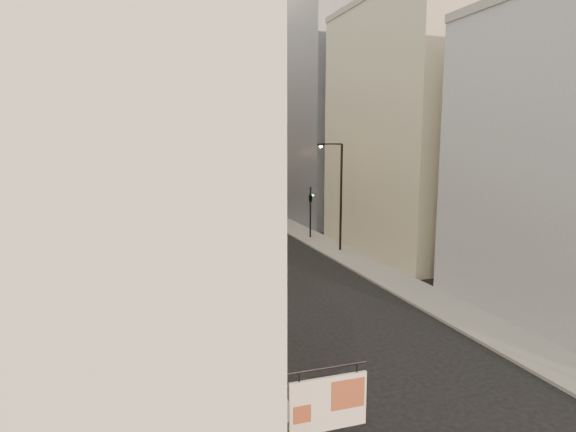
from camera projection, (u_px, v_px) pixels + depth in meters
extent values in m
cube|color=gray|center=(161.00, 218.00, 58.71)|extent=(3.00, 140.00, 0.15)
cube|color=gray|center=(263.00, 213.00, 62.76)|extent=(3.00, 140.00, 0.15)
cube|color=#562E1C|center=(102.00, 393.00, 13.86)|extent=(6.00, 16.00, 4.00)
cube|color=silver|center=(89.00, 186.00, 12.95)|extent=(6.00, 16.00, 8.00)
cube|color=#95959A|center=(189.00, 34.00, 13.20)|extent=(0.60, 16.00, 0.40)
cylinder|color=black|center=(309.00, 370.00, 9.07)|extent=(2.40, 0.06, 0.06)
cube|color=beige|center=(328.00, 404.00, 9.31)|extent=(1.60, 0.06, 1.10)
cube|color=#954423|center=(347.00, 393.00, 9.41)|extent=(0.70, 0.10, 0.60)
cube|color=#954423|center=(302.00, 413.00, 9.15)|extent=(0.35, 0.10, 0.35)
cube|color=blue|center=(225.00, 420.00, 12.15)|extent=(0.08, 0.40, 0.50)
cube|color=black|center=(203.00, 281.00, 19.46)|extent=(0.80, 0.08, 1.50)
cube|color=black|center=(179.00, 239.00, 28.88)|extent=(0.70, 0.08, 1.30)
cube|color=#BAAF8E|center=(92.00, 162.00, 28.59)|extent=(8.00, 12.00, 16.00)
cube|color=#95959A|center=(103.00, 133.00, 43.30)|extent=(8.00, 16.00, 20.00)
cube|color=tan|center=(110.00, 148.00, 60.42)|extent=(8.00, 18.00, 17.00)
cube|color=gray|center=(113.00, 125.00, 78.65)|extent=(8.00, 20.00, 24.00)
cube|color=#BAAF8E|center=(408.00, 132.00, 39.51)|extent=(8.00, 16.00, 20.00)
cube|color=gray|center=(318.00, 110.00, 57.82)|extent=(8.00, 20.00, 26.00)
cube|color=gray|center=(291.00, 51.00, 84.14)|extent=(20.00, 22.00, 50.00)
cube|color=tan|center=(175.00, 117.00, 93.03)|extent=(14.00, 14.00, 28.00)
cube|color=tan|center=(171.00, 25.00, 90.46)|extent=(10.00, 10.00, 6.00)
cube|color=silver|center=(247.00, 96.00, 82.86)|extent=(8.00, 8.00, 34.00)
cylinder|color=black|center=(341.00, 199.00, 40.10)|extent=(0.20, 0.20, 9.03)
cylinder|color=black|center=(331.00, 144.00, 38.97)|extent=(2.00, 0.41, 0.12)
cube|color=black|center=(321.00, 145.00, 38.53)|extent=(0.58, 0.30, 0.18)
sphere|color=#FF9F3F|center=(321.00, 146.00, 38.55)|extent=(0.24, 0.24, 0.24)
cylinder|color=black|center=(279.00, 185.00, 57.23)|extent=(0.18, 0.18, 8.18)
cylinder|color=black|center=(272.00, 151.00, 56.13)|extent=(1.79, 0.55, 0.11)
cube|color=black|center=(265.00, 151.00, 55.66)|extent=(0.53, 0.32, 0.16)
sphere|color=#FF9F3F|center=(265.00, 152.00, 55.68)|extent=(0.22, 0.22, 0.22)
cylinder|color=black|center=(177.00, 217.00, 43.41)|extent=(0.16, 0.16, 5.00)
imported|color=black|center=(176.00, 198.00, 43.15)|extent=(0.58, 0.58, 1.35)
sphere|color=#19E533|center=(173.00, 198.00, 43.07)|extent=(0.16, 0.16, 0.16)
cylinder|color=black|center=(310.00, 213.00, 45.83)|extent=(0.16, 0.16, 5.00)
imported|color=black|center=(311.00, 195.00, 45.57)|extent=(0.69, 0.69, 1.34)
sphere|color=#19E533|center=(313.00, 195.00, 45.65)|extent=(0.16, 0.16, 0.16)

